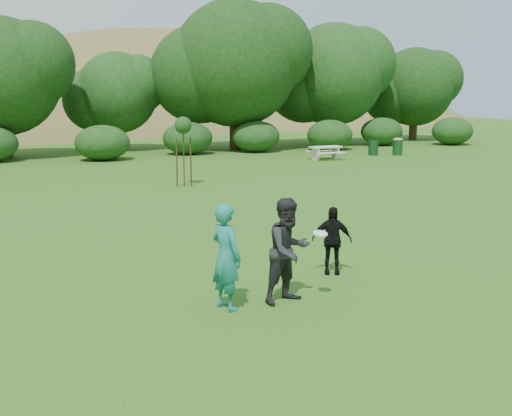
# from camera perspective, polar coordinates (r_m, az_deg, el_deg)

# --- Properties ---
(ground) EXTENTS (120.00, 120.00, 0.00)m
(ground) POSITION_cam_1_polar(r_m,az_deg,el_deg) (13.17, 5.50, -6.88)
(ground) COLOR #19470C
(ground) RESTS_ON ground
(player_teal) EXTENTS (0.64, 0.81, 1.94)m
(player_teal) POSITION_cam_1_polar(r_m,az_deg,el_deg) (11.54, -2.67, -4.34)
(player_teal) COLOR #19746B
(player_teal) RESTS_ON ground
(player_grey) EXTENTS (1.11, 0.96, 1.97)m
(player_grey) POSITION_cam_1_polar(r_m,az_deg,el_deg) (11.92, 2.93, -3.78)
(player_grey) COLOR black
(player_grey) RESTS_ON ground
(player_black) EXTENTS (0.93, 0.73, 1.47)m
(player_black) POSITION_cam_1_polar(r_m,az_deg,el_deg) (13.88, 6.75, -2.86)
(player_black) COLOR black
(player_black) RESTS_ON ground
(trash_can_near) EXTENTS (0.60, 0.60, 0.90)m
(trash_can_near) POSITION_cam_1_polar(r_m,az_deg,el_deg) (39.49, 10.38, 5.28)
(trash_can_near) COLOR #13361B
(trash_can_near) RESTS_ON ground
(frisbee) EXTENTS (0.27, 0.27, 0.08)m
(frisbee) POSITION_cam_1_polar(r_m,az_deg,el_deg) (11.83, 5.74, -2.28)
(frisbee) COLOR white
(frisbee) RESTS_ON ground
(sapling) EXTENTS (0.70, 0.70, 2.85)m
(sapling) POSITION_cam_1_polar(r_m,az_deg,el_deg) (26.24, -6.49, 7.14)
(sapling) COLOR #382416
(sapling) RESTS_ON ground
(picnic_table) EXTENTS (1.80, 1.48, 0.76)m
(picnic_table) POSITION_cam_1_polar(r_m,az_deg,el_deg) (36.61, 6.21, 5.10)
(picnic_table) COLOR beige
(picnic_table) RESTS_ON ground
(trash_can_lidded) EXTENTS (0.60, 0.60, 1.05)m
(trash_can_lidded) POSITION_cam_1_polar(r_m,az_deg,el_deg) (39.86, 12.48, 5.38)
(trash_can_lidded) COLOR #153915
(trash_can_lidded) RESTS_ON ground
(hillside) EXTENTS (150.00, 72.00, 52.00)m
(hillside) POSITION_cam_1_polar(r_m,az_deg,el_deg) (81.08, -20.09, -1.45)
(hillside) COLOR olive
(hillside) RESTS_ON ground
(tree_row) EXTENTS (53.92, 10.38, 9.62)m
(tree_row) POSITION_cam_1_polar(r_m,az_deg,el_deg) (40.69, -11.28, 11.64)
(tree_row) COLOR #3A2616
(tree_row) RESTS_ON ground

